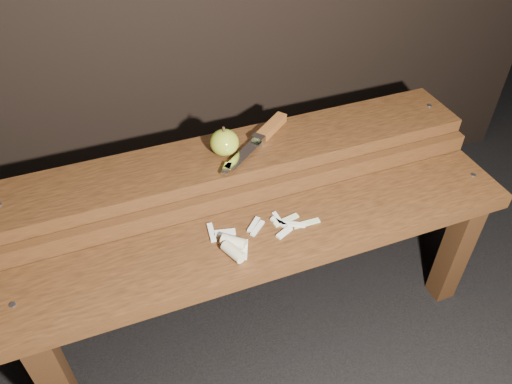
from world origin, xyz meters
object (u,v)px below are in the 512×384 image
object	(u,v)px
bench_front_tier	(274,254)
knife	(265,134)
bench_rear_tier	(241,177)
apple	(224,142)

from	to	relation	value
bench_front_tier	knife	size ratio (longest dim) A/B	5.10
bench_rear_tier	knife	size ratio (longest dim) A/B	5.10
bench_front_tier	bench_rear_tier	distance (m)	0.23
knife	apple	bearing A→B (deg)	-167.40
apple	knife	bearing A→B (deg)	12.60
bench_front_tier	bench_rear_tier	bearing A→B (deg)	90.00
bench_front_tier	bench_rear_tier	size ratio (longest dim) A/B	1.00
apple	knife	xyz separation A→B (m)	(0.12, 0.03, -0.02)
bench_rear_tier	apple	world-z (taller)	apple
bench_rear_tier	bench_front_tier	bearing A→B (deg)	-90.00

